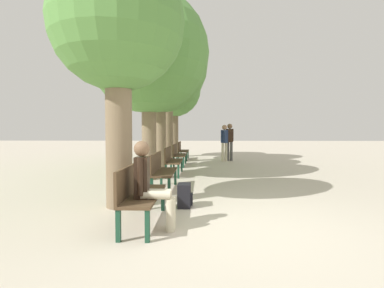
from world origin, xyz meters
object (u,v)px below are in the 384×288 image
object	(u,v)px
bench_row_0	(138,190)
person_seated	(150,183)
bench_row_1	(161,169)
bench_row_3	(178,153)
tree_row_3	(167,56)
pedestrian_near	(224,140)
tree_row_2	(160,66)
tree_row_0	(118,28)
bench_row_4	(182,149)
backpack	(185,195)
tree_row_1	(149,53)
tree_row_4	(173,91)
pedestrian_mid	(230,140)
bench_row_2	(172,159)

from	to	relation	value
bench_row_0	person_seated	world-z (taller)	person_seated
bench_row_1	bench_row_3	bearing A→B (deg)	90.00
tree_row_3	bench_row_0	bearing A→B (deg)	-86.41
bench_row_0	pedestrian_near	bearing A→B (deg)	77.93
bench_row_1	tree_row_2	distance (m)	5.30
tree_row_0	bench_row_3	bearing A→B (deg)	85.16
bench_row_4	bench_row_3	bearing A→B (deg)	-90.00
bench_row_1	person_seated	xyz separation A→B (m)	(0.23, -2.84, 0.16)
tree_row_2	bench_row_3	bearing A→B (deg)	61.37
backpack	pedestrian_near	world-z (taller)	pedestrian_near
tree_row_1	tree_row_4	bearing A→B (deg)	90.00
tree_row_3	backpack	size ratio (longest dim) A/B	15.41
bench_row_0	pedestrian_near	world-z (taller)	pedestrian_near
tree_row_3	pedestrian_mid	bearing A→B (deg)	14.96
tree_row_2	person_seated	size ratio (longest dim) A/B	4.41
bench_row_2	tree_row_4	bearing A→B (deg)	94.75
bench_row_0	tree_row_0	xyz separation A→B (m)	(-0.57, 1.01, 2.77)
bench_row_1	backpack	bearing A→B (deg)	-67.04
tree_row_0	pedestrian_mid	bearing A→B (deg)	71.82
tree_row_1	pedestrian_mid	xyz separation A→B (m)	(2.89, 5.58, -2.65)
tree_row_0	backpack	world-z (taller)	tree_row_0
bench_row_4	person_seated	bearing A→B (deg)	-88.74
bench_row_3	bench_row_1	bearing A→B (deg)	-90.00
tree_row_0	person_seated	distance (m)	3.02
tree_row_0	tree_row_2	xyz separation A→B (m)	(0.00, 5.65, 0.54)
tree_row_0	bench_row_2	bearing A→B (deg)	82.18
bench_row_2	tree_row_4	xyz separation A→B (m)	(-0.57, 6.81, 3.11)
bench_row_3	tree_row_0	xyz separation A→B (m)	(-0.57, -6.69, 2.77)
tree_row_1	tree_row_3	bearing A→B (deg)	90.00
tree_row_1	bench_row_2	bearing A→B (deg)	58.07
tree_row_2	bench_row_4	bearing A→B (deg)	81.07
bench_row_1	tree_row_0	distance (m)	3.23
tree_row_0	bench_row_4	bearing A→B (deg)	86.50
tree_row_3	tree_row_2	bearing A→B (deg)	-90.00
tree_row_1	person_seated	world-z (taller)	tree_row_1
backpack	tree_row_3	bearing A→B (deg)	98.65
bench_row_2	bench_row_4	size ratio (longest dim) A/B	1.00
bench_row_1	tree_row_4	bearing A→B (deg)	93.46
pedestrian_mid	tree_row_3	bearing A→B (deg)	-165.04
bench_row_1	tree_row_2	world-z (taller)	tree_row_2
tree_row_1	pedestrian_mid	bearing A→B (deg)	62.64
bench_row_2	person_seated	size ratio (longest dim) A/B	1.27
tree_row_3	pedestrian_mid	world-z (taller)	tree_row_3
bench_row_0	backpack	world-z (taller)	bench_row_0
person_seated	tree_row_2	bearing A→B (deg)	96.56
bench_row_3	person_seated	distance (m)	7.98
bench_row_1	bench_row_4	size ratio (longest dim) A/B	1.00
bench_row_2	tree_row_4	distance (m)	7.51
bench_row_1	pedestrian_mid	bearing A→B (deg)	72.22
pedestrian_mid	bench_row_1	bearing A→B (deg)	-107.78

